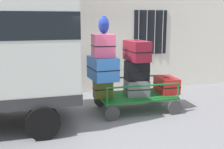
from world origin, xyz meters
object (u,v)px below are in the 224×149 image
object	(u,v)px
luggage_cart	(136,98)
suitcase_left_top	(103,46)
suitcase_left_middle	(103,68)
suitcase_midleft_top	(137,51)
suitcase_midleft_bottom	(136,88)
suitcase_midleft_middle	(137,70)
suitcase_left_bottom	(103,88)
backpack	(104,25)
suitcase_center_bottom	(167,85)

from	to	relation	value
luggage_cart	suitcase_left_top	bearing A→B (deg)	-178.75
suitcase_left_middle	suitcase_midleft_top	distance (m)	1.01
luggage_cart	suitcase_left_top	size ratio (longest dim) A/B	3.60
luggage_cart	suitcase_left_middle	distance (m)	1.25
suitcase_midleft_bottom	suitcase_midleft_middle	world-z (taller)	suitcase_midleft_middle
suitcase_left_bottom	backpack	size ratio (longest dim) A/B	1.14
luggage_cart	suitcase_center_bottom	bearing A→B (deg)	2.40
suitcase_left_bottom	suitcase_midleft_top	world-z (taller)	suitcase_midleft_top
suitcase_left_bottom	suitcase_left_middle	size ratio (longest dim) A/B	0.51
suitcase_left_middle	suitcase_midleft_middle	xyz separation A→B (m)	(0.92, -0.05, -0.10)
suitcase_left_top	suitcase_left_middle	bearing A→B (deg)	90.00
suitcase_midleft_bottom	suitcase_midleft_middle	xyz separation A→B (m)	(0.00, 0.01, 0.47)
suitcase_left_bottom	backpack	xyz separation A→B (m)	(0.04, 0.02, 1.63)
suitcase_left_top	suitcase_midleft_top	size ratio (longest dim) A/B	0.63
suitcase_midleft_top	backpack	world-z (taller)	backpack
suitcase_left_bottom	suitcase_midleft_bottom	size ratio (longest dim) A/B	0.77
suitcase_midleft_middle	suitcase_midleft_top	size ratio (longest dim) A/B	0.67
luggage_cart	suitcase_center_bottom	size ratio (longest dim) A/B	2.60
suitcase_center_bottom	suitcase_left_bottom	bearing A→B (deg)	-179.30
suitcase_left_bottom	suitcase_midleft_top	size ratio (longest dim) A/B	0.54
suitcase_midleft_middle	suitcase_center_bottom	size ratio (longest dim) A/B	0.77
suitcase_left_bottom	suitcase_midleft_top	distance (m)	1.33
suitcase_left_bottom	backpack	distance (m)	1.63
suitcase_midleft_bottom	suitcase_center_bottom	world-z (taller)	suitcase_center_bottom
suitcase_midleft_bottom	backpack	size ratio (longest dim) A/B	1.48
suitcase_left_top	suitcase_midleft_bottom	world-z (taller)	suitcase_left_top
suitcase_center_bottom	backpack	size ratio (longest dim) A/B	1.82
suitcase_left_middle	suitcase_left_top	bearing A→B (deg)	-90.00
suitcase_left_middle	suitcase_left_top	distance (m)	0.59
suitcase_left_bottom	suitcase_center_bottom	bearing A→B (deg)	0.70
suitcase_left_bottom	suitcase_midleft_middle	world-z (taller)	suitcase_midleft_middle
suitcase_left_top	suitcase_midleft_bottom	distance (m)	1.47
suitcase_left_middle	suitcase_left_bottom	bearing A→B (deg)	-90.00
suitcase_midleft_bottom	suitcase_left_middle	bearing A→B (deg)	176.35
suitcase_midleft_middle	suitcase_midleft_top	distance (m)	0.52
suitcase_left_middle	suitcase_midleft_bottom	xyz separation A→B (m)	(0.92, -0.06, -0.57)
suitcase_left_top	suitcase_center_bottom	distance (m)	2.17
suitcase_midleft_middle	backpack	world-z (taller)	backpack
suitcase_midleft_middle	suitcase_center_bottom	world-z (taller)	suitcase_midleft_middle
suitcase_left_middle	suitcase_midleft_middle	bearing A→B (deg)	-3.13
suitcase_left_top	suitcase_left_bottom	bearing A→B (deg)	90.00
backpack	luggage_cart	bearing A→B (deg)	-2.17
suitcase_midleft_middle	backpack	distance (m)	1.48
luggage_cart	suitcase_left_top	world-z (taller)	suitcase_left_top
suitcase_left_top	suitcase_midleft_middle	distance (m)	1.14
backpack	suitcase_left_bottom	bearing A→B (deg)	-155.39
suitcase_left_bottom	suitcase_left_middle	world-z (taller)	suitcase_left_middle
backpack	suitcase_center_bottom	bearing A→B (deg)	0.17
suitcase_left_middle	suitcase_midleft_middle	size ratio (longest dim) A/B	1.59
luggage_cart	suitcase_midleft_bottom	world-z (taller)	suitcase_midleft_bottom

